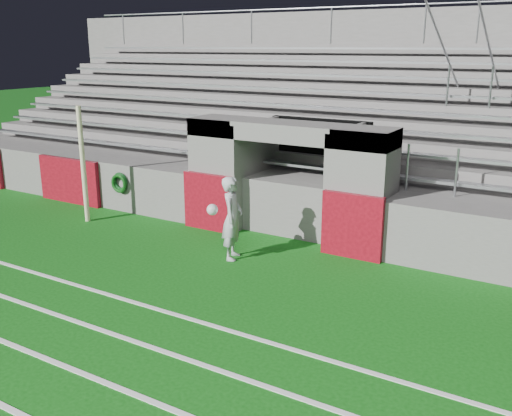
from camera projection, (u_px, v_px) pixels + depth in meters
The scene contains 5 objects.
ground at pixel (195, 289), 10.26m from camera, with size 90.00×90.00×0.00m, color #0D500F.
field_post at pixel (83, 165), 13.83m from camera, with size 0.12×0.12×2.85m, color beige.
stadium_structure at pixel (360, 144), 16.41m from camera, with size 26.00×8.48×5.42m.
goalkeeper_with_ball at pixel (232, 218), 11.50m from camera, with size 0.76×0.73×1.72m.
hose_coil at pixel (119, 183), 14.72m from camera, with size 0.51×0.14×0.54m.
Camera 1 is at (5.82, -7.54, 4.21)m, focal length 40.00 mm.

